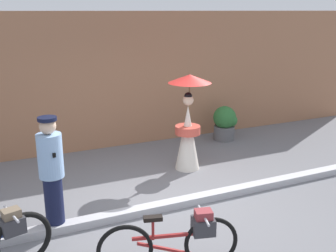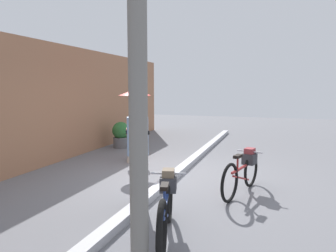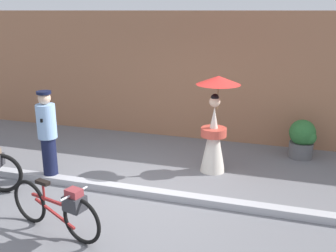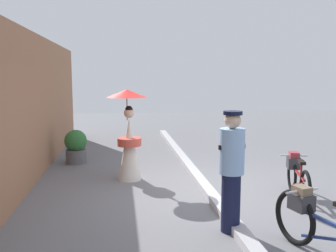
{
  "view_description": "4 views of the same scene",
  "coord_description": "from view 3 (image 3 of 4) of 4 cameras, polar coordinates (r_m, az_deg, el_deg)",
  "views": [
    {
      "loc": [
        -2.46,
        -5.23,
        3.02
      ],
      "look_at": [
        0.18,
        0.6,
        1.17
      ],
      "focal_mm": 43.01,
      "sensor_mm": 36.0,
      "label": 1
    },
    {
      "loc": [
        -6.39,
        -2.0,
        1.88
      ],
      "look_at": [
        0.28,
        0.28,
        1.04
      ],
      "focal_mm": 34.13,
      "sensor_mm": 36.0,
      "label": 2
    },
    {
      "loc": [
        2.22,
        -5.61,
        3.01
      ],
      "look_at": [
        0.32,
        0.48,
        1.11
      ],
      "focal_mm": 41.75,
      "sensor_mm": 36.0,
      "label": 3
    },
    {
      "loc": [
        -6.47,
        1.55,
        2.12
      ],
      "look_at": [
        0.5,
        0.64,
        1.16
      ],
      "focal_mm": 39.21,
      "sensor_mm": 36.0,
      "label": 4
    }
  ],
  "objects": [
    {
      "name": "building_wall",
      "position": [
        9.45,
        3.54,
        7.35
      ],
      "size": [
        14.0,
        0.4,
        3.0
      ],
      "primitive_type": "cube",
      "color": "#9E6B4C",
      "rests_on": "ground_plane"
    },
    {
      "name": "sidewalk_curb",
      "position": [
        6.71,
        -3.9,
        -9.52
      ],
      "size": [
        14.0,
        0.2,
        0.12
      ],
      "primitive_type": "cube",
      "color": "#B2B2B7",
      "rests_on": "ground_plane"
    },
    {
      "name": "bicycle_near_officer",
      "position": [
        5.67,
        -15.64,
        -11.4
      ],
      "size": [
        1.65,
        0.58,
        0.76
      ],
      "color": "black",
      "rests_on": "ground_plane"
    },
    {
      "name": "ground_plane",
      "position": [
        6.74,
        -3.89,
        -9.98
      ],
      "size": [
        30.0,
        30.0,
        0.0
      ],
      "primitive_type": "plane",
      "color": "slate"
    },
    {
      "name": "person_with_parasol",
      "position": [
        7.41,
        6.82,
        0.27
      ],
      "size": [
        0.82,
        0.82,
        1.86
      ],
      "color": "silver",
      "rests_on": "ground_plane"
    },
    {
      "name": "potted_plant_by_door",
      "position": [
        8.66,
        19.05,
        -1.71
      ],
      "size": [
        0.56,
        0.54,
        0.83
      ],
      "color": "#59595B",
      "rests_on": "ground_plane"
    },
    {
      "name": "person_officer",
      "position": [
        7.29,
        -17.18,
        -1.12
      ],
      "size": [
        0.34,
        0.38,
        1.66
      ],
      "color": "#141938",
      "rests_on": "ground_plane"
    }
  ]
}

